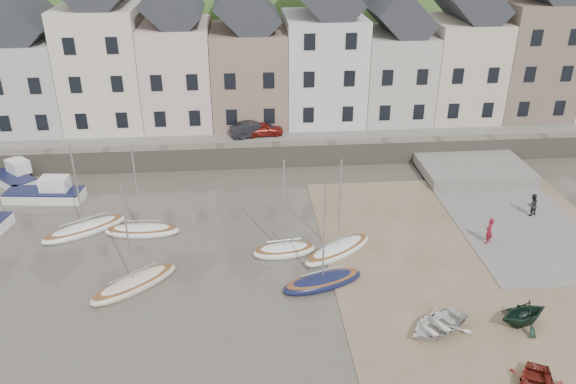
{
  "coord_description": "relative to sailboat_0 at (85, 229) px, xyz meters",
  "views": [
    {
      "loc": [
        -2.68,
        -25.35,
        18.62
      ],
      "look_at": [
        0.0,
        6.0,
        3.0
      ],
      "focal_mm": 35.97,
      "sensor_mm": 36.0,
      "label": 1
    }
  ],
  "objects": [
    {
      "name": "ground",
      "position": [
        12.85,
        -7.35,
        -0.26
      ],
      "size": [
        160.0,
        160.0,
        0.0
      ],
      "primitive_type": "plane",
      "color": "#413E33",
      "rests_on": "ground"
    },
    {
      "name": "quay_land",
      "position": [
        12.85,
        24.65,
        0.49
      ],
      "size": [
        90.0,
        30.0,
        1.5
      ],
      "primitive_type": "cube",
      "color": "#355522",
      "rests_on": "ground"
    },
    {
      "name": "quay_street",
      "position": [
        12.85,
        13.15,
        1.29
      ],
      "size": [
        70.0,
        7.0,
        0.1
      ],
      "primitive_type": "cube",
      "color": "slate",
      "rests_on": "quay_land"
    },
    {
      "name": "seawall",
      "position": [
        12.85,
        9.65,
        0.64
      ],
      "size": [
        70.0,
        1.2,
        1.8
      ],
      "primitive_type": "cube",
      "color": "slate",
      "rests_on": "ground"
    },
    {
      "name": "beach",
      "position": [
        23.85,
        -7.35,
        -0.23
      ],
      "size": [
        18.0,
        26.0,
        0.06
      ],
      "primitive_type": "cube",
      "color": "brown",
      "rests_on": "ground"
    },
    {
      "name": "slipway",
      "position": [
        27.85,
        0.65,
        -0.2
      ],
      "size": [
        8.0,
        18.0,
        0.12
      ],
      "primitive_type": "cube",
      "color": "slate",
      "rests_on": "ground"
    },
    {
      "name": "hillside",
      "position": [
        7.85,
        52.65,
        -18.25
      ],
      "size": [
        134.4,
        84.0,
        84.0
      ],
      "color": "#355522",
      "rests_on": "ground"
    },
    {
      "name": "townhouse_terrace",
      "position": [
        14.61,
        16.65,
        7.07
      ],
      "size": [
        61.05,
        8.0,
        13.93
      ],
      "color": "silver",
      "rests_on": "quay_land"
    },
    {
      "name": "sailboat_0",
      "position": [
        0.0,
        0.0,
        0.0
      ],
      "size": [
        5.42,
        4.2,
        6.32
      ],
      "color": "white",
      "rests_on": "ground"
    },
    {
      "name": "sailboat_1",
      "position": [
        3.66,
        -0.48,
        0.0
      ],
      "size": [
        4.78,
        1.74,
        6.32
      ],
      "color": "white",
      "rests_on": "ground"
    },
    {
      "name": "sailboat_2",
      "position": [
        4.06,
        -6.27,
        0.0
      ],
      "size": [
        5.02,
        4.49,
        6.32
      ],
      "color": "beige",
      "rests_on": "ground"
    },
    {
      "name": "sailboat_3",
      "position": [
        12.43,
        -3.58,
        0.01
      ],
      "size": [
        3.96,
        1.96,
        6.32
      ],
      "color": "white",
      "rests_on": "ground"
    },
    {
      "name": "sailboat_4",
      "position": [
        15.62,
        -3.8,
        0.0
      ],
      "size": [
        5.05,
        4.16,
        6.32
      ],
      "color": "white",
      "rests_on": "ground"
    },
    {
      "name": "sailboat_5",
      "position": [
        14.27,
        -6.94,
        0.0
      ],
      "size": [
        4.93,
        2.9,
        6.32
      ],
      "color": "#13183B",
      "rests_on": "ground"
    },
    {
      "name": "motorboat_0",
      "position": [
        -3.63,
        4.87,
        0.32
      ],
      "size": [
        5.55,
        2.31,
        1.7
      ],
      "color": "white",
      "rests_on": "ground"
    },
    {
      "name": "motorboat_2",
      "position": [
        -6.97,
        7.94,
        0.32
      ],
      "size": [
        4.5,
        4.49,
        1.7
      ],
      "color": "white",
      "rests_on": "ground"
    },
    {
      "name": "rowboat_white",
      "position": [
        19.29,
        -11.23,
        0.15
      ],
      "size": [
        4.12,
        3.74,
        0.7
      ],
      "primitive_type": "imported",
      "rotation": [
        0.0,
        0.0,
        -1.06
      ],
      "color": "silver",
      "rests_on": "beach"
    },
    {
      "name": "rowboat_green",
      "position": [
        23.64,
        -11.1,
        0.49
      ],
      "size": [
        3.18,
        2.94,
        1.39
      ],
      "primitive_type": "imported",
      "rotation": [
        0.0,
        0.0,
        -1.28
      ],
      "color": "black",
      "rests_on": "beach"
    },
    {
      "name": "person_red",
      "position": [
        24.93,
        -3.57,
        0.71
      ],
      "size": [
        0.73,
        0.72,
        1.7
      ],
      "primitive_type": "imported",
      "rotation": [
        0.0,
        0.0,
        3.88
      ],
      "color": "maroon",
      "rests_on": "slipway"
    },
    {
      "name": "person_dark",
      "position": [
        29.19,
        -0.37,
        0.63
      ],
      "size": [
        0.9,
        0.8,
        1.54
      ],
      "primitive_type": "imported",
      "rotation": [
        0.0,
        0.0,
        3.49
      ],
      "color": "black",
      "rests_on": "slipway"
    },
    {
      "name": "car_left",
      "position": [
        11.93,
        12.15,
        1.91
      ],
      "size": [
        3.42,
        1.63,
        1.13
      ],
      "primitive_type": "imported",
      "rotation": [
        0.0,
        0.0,
        1.66
      ],
      "color": "maroon",
      "rests_on": "quay_street"
    },
    {
      "name": "car_right",
      "position": [
        11.13,
        12.15,
        1.96
      ],
      "size": [
        3.95,
        2.44,
        1.23
      ],
      "primitive_type": "imported",
      "rotation": [
        0.0,
        0.0,
        1.9
      ],
      "color": "black",
      "rests_on": "quay_street"
    }
  ]
}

